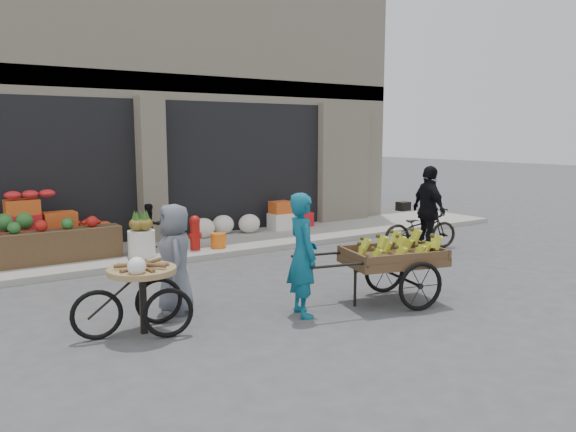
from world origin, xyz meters
TOP-DOWN VIEW (x-y plane):
  - ground at (0.00, 0.00)m, footprint 80.00×80.00m
  - sidewalk at (0.00, 4.10)m, footprint 18.00×2.20m
  - building at (0.00, 8.03)m, footprint 14.00×6.45m
  - fruit_display at (-2.48, 4.38)m, footprint 3.10×1.12m
  - pineapple_bin at (-0.75, 3.60)m, footprint 0.52×0.52m
  - fire_hydrant at (0.35, 3.55)m, footprint 0.22×0.22m
  - orange_bucket at (0.85, 3.50)m, footprint 0.32×0.32m
  - right_bay_goods at (2.61, 4.70)m, footprint 3.35×0.60m
  - seated_person at (-0.35, 4.20)m, footprint 0.51×0.43m
  - banana_cart at (1.38, -1.02)m, footprint 2.51×1.45m
  - vendor_woman at (-0.02, -0.79)m, footprint 0.54×0.69m
  - tricycle_cart at (-2.08, -0.28)m, footprint 1.46×0.96m
  - vendor_grey at (-1.41, 0.28)m, footprint 0.67×0.85m
  - bicycle at (4.64, 1.44)m, footprint 1.81×1.03m
  - cyclist at (4.44, 1.04)m, footprint 0.71×1.15m

SIDE VIEW (x-z plane):
  - ground at x=0.00m, z-range 0.00..0.00m
  - sidewalk at x=0.00m, z-range 0.00..0.12m
  - orange_bucket at x=0.85m, z-range 0.12..0.42m
  - pineapple_bin at x=-0.75m, z-range 0.12..0.62m
  - right_bay_goods at x=2.61m, z-range 0.06..0.76m
  - bicycle at x=4.64m, z-range 0.00..0.90m
  - fire_hydrant at x=0.35m, z-range 0.15..0.86m
  - tricycle_cart at x=-2.08m, z-range 0.09..1.04m
  - seated_person at x=-0.35m, z-range 0.12..1.05m
  - fruit_display at x=-2.48m, z-range 0.05..1.29m
  - banana_cart at x=1.38m, z-range 0.22..1.21m
  - vendor_grey at x=-1.41m, z-range 0.00..1.52m
  - vendor_woman at x=-0.02m, z-range 0.00..1.69m
  - cyclist at x=4.44m, z-range 0.00..1.83m
  - building at x=0.00m, z-range -0.13..6.87m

